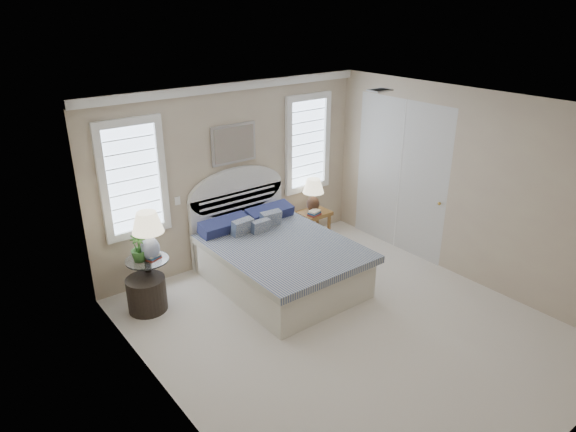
# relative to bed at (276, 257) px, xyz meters

# --- Properties ---
(floor) EXTENTS (4.50, 5.00, 0.01)m
(floor) POSITION_rel_bed_xyz_m (0.00, -1.46, -0.39)
(floor) COLOR beige
(floor) RESTS_ON ground
(ceiling) EXTENTS (4.50, 5.00, 0.01)m
(ceiling) POSITION_rel_bed_xyz_m (0.00, -1.46, 2.31)
(ceiling) COLOR white
(ceiling) RESTS_ON wall_back
(wall_back) EXTENTS (4.50, 0.02, 2.70)m
(wall_back) POSITION_rel_bed_xyz_m (0.00, 1.04, 0.96)
(wall_back) COLOR #BCA58D
(wall_back) RESTS_ON floor
(wall_left) EXTENTS (0.02, 5.00, 2.70)m
(wall_left) POSITION_rel_bed_xyz_m (-2.25, -1.46, 0.96)
(wall_left) COLOR #BCA58D
(wall_left) RESTS_ON floor
(wall_right) EXTENTS (0.02, 5.00, 2.70)m
(wall_right) POSITION_rel_bed_xyz_m (2.25, -1.46, 0.96)
(wall_right) COLOR #BCA58D
(wall_right) RESTS_ON floor
(crown_molding) EXTENTS (4.50, 0.08, 0.12)m
(crown_molding) POSITION_rel_bed_xyz_m (0.00, 1.00, 2.25)
(crown_molding) COLOR white
(crown_molding) RESTS_ON wall_back
(hvac_vent) EXTENTS (0.30, 0.20, 0.02)m
(hvac_vent) POSITION_rel_bed_xyz_m (1.20, -0.66, 2.29)
(hvac_vent) COLOR #B2B2B2
(hvac_vent) RESTS_ON ceiling
(switch_plate) EXTENTS (0.08, 0.01, 0.12)m
(switch_plate) POSITION_rel_bed_xyz_m (-0.95, 1.03, 0.76)
(switch_plate) COLOR white
(switch_plate) RESTS_ON wall_back
(window_left) EXTENTS (0.90, 0.06, 1.60)m
(window_left) POSITION_rel_bed_xyz_m (-1.55, 1.02, 1.21)
(window_left) COLOR silver
(window_left) RESTS_ON wall_back
(window_right) EXTENTS (0.90, 0.06, 1.60)m
(window_right) POSITION_rel_bed_xyz_m (1.40, 1.02, 1.21)
(window_right) COLOR silver
(window_right) RESTS_ON wall_back
(painting) EXTENTS (0.74, 0.04, 0.58)m
(painting) POSITION_rel_bed_xyz_m (0.00, 1.00, 1.43)
(painting) COLOR silver
(painting) RESTS_ON wall_back
(closet_door) EXTENTS (0.02, 1.80, 2.40)m
(closet_door) POSITION_rel_bed_xyz_m (2.23, -0.26, 0.81)
(closet_door) COLOR silver
(closet_door) RESTS_ON floor
(bed) EXTENTS (1.72, 2.28, 1.47)m
(bed) POSITION_rel_bed_xyz_m (0.00, 0.00, 0.00)
(bed) COLOR silver
(bed) RESTS_ON floor
(side_table_left) EXTENTS (0.56, 0.56, 0.63)m
(side_table_left) POSITION_rel_bed_xyz_m (-1.65, 0.59, 0.00)
(side_table_left) COLOR black
(side_table_left) RESTS_ON floor
(nightstand_right) EXTENTS (0.50, 0.40, 0.53)m
(nightstand_right) POSITION_rel_bed_xyz_m (1.30, 0.69, 0.00)
(nightstand_right) COLOR olive
(nightstand_right) RESTS_ON floor
(floor_pot) EXTENTS (0.66, 0.66, 0.46)m
(floor_pot) POSITION_rel_bed_xyz_m (-1.77, 0.43, -0.16)
(floor_pot) COLOR black
(floor_pot) RESTS_ON floor
(lamp_left) EXTENTS (0.45, 0.45, 0.66)m
(lamp_left) POSITION_rel_bed_xyz_m (-1.60, 0.57, 0.65)
(lamp_left) COLOR silver
(lamp_left) RESTS_ON side_table_left
(lamp_right) EXTENTS (0.36, 0.36, 0.57)m
(lamp_right) POSITION_rel_bed_xyz_m (1.30, 0.72, 0.49)
(lamp_right) COLOR black
(lamp_right) RESTS_ON nightstand_right
(potted_plant) EXTENTS (0.26, 0.26, 0.38)m
(potted_plant) POSITION_rel_bed_xyz_m (-1.74, 0.61, 0.43)
(potted_plant) COLOR #306E2C
(potted_plant) RESTS_ON side_table_left
(books_left) EXTENTS (0.21, 0.18, 0.07)m
(books_left) POSITION_rel_bed_xyz_m (-1.58, 0.54, 0.28)
(books_left) COLOR maroon
(books_left) RESTS_ON side_table_left
(books_right) EXTENTS (0.22, 0.17, 0.08)m
(books_right) POSITION_rel_bed_xyz_m (1.20, 0.58, 0.18)
(books_right) COLOR maroon
(books_right) RESTS_ON nightstand_right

